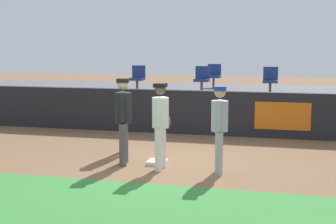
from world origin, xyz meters
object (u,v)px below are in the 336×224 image
seat_front_right (270,79)px  player_coach_visitor (220,123)px  seat_front_left (138,77)px  player_runner_visitor (123,111)px  seat_back_center (214,74)px  first_base (157,162)px  player_umpire (123,115)px  seat_front_center (202,78)px  player_fielder_home (161,120)px

seat_front_right → player_coach_visitor: bearing=-99.1°
seat_front_left → player_runner_visitor: bearing=-77.2°
seat_front_right → seat_back_center: same height
player_coach_visitor → seat_back_center: (-1.13, 7.21, 0.52)m
first_base → player_umpire: (-0.70, -0.17, 1.04)m
player_umpire → seat_front_center: bearing=158.6°
player_coach_visitor → seat_front_right: bearing=165.8°
seat_front_center → seat_back_center: bearing=86.0°
player_fielder_home → first_base: bearing=-153.7°
player_fielder_home → seat_back_center: (0.08, 7.18, 0.51)m
player_umpire → seat_back_center: seat_back_center is taller
first_base → player_coach_visitor: size_ratio=0.23×
player_coach_visitor → player_umpire: player_umpire is taller
seat_front_right → seat_back_center: 2.68m
player_runner_visitor → seat_back_center: 6.15m
player_fielder_home → seat_front_center: size_ratio=2.13×
player_coach_visitor → seat_front_right: size_ratio=2.09×
first_base → seat_front_left: size_ratio=0.48×
seat_back_center → seat_front_center: same height
player_runner_visitor → player_umpire: size_ratio=0.94×
player_fielder_home → seat_front_center: (-0.04, 5.38, 0.50)m
player_fielder_home → player_coach_visitor: bearing=89.1°
seat_front_left → seat_front_center: 2.14m
player_fielder_home → seat_front_left: bearing=-157.4°
seat_front_right → seat_front_center: same height
player_coach_visitor → player_umpire: bearing=-101.6°
player_runner_visitor → player_umpire: bearing=-1.1°
first_base → player_runner_visitor: (-1.04, 0.81, 0.97)m
player_runner_visitor → player_coach_visitor: 2.72m
player_umpire → seat_front_left: seat_front_left is taller
seat_back_center → seat_front_center: size_ratio=1.00×
seat_front_right → seat_back_center: (-1.99, 1.80, 0.00)m
seat_back_center → player_coach_visitor: bearing=-81.1°
first_base → seat_front_right: seat_front_right is taller
player_runner_visitor → player_coach_visitor: player_coach_visitor is taller
player_fielder_home → seat_front_right: size_ratio=2.13×
first_base → player_coach_visitor: bearing=-16.2°
player_runner_visitor → player_umpire: 1.04m
player_umpire → seat_back_center: 7.05m
player_umpire → seat_front_right: 5.97m
player_coach_visitor → seat_front_center: (-1.25, 5.41, 0.52)m
player_umpire → seat_front_right: size_ratio=2.21×
player_umpire → seat_front_center: 5.26m
player_fielder_home → seat_front_center: bearing=-179.0°
player_runner_visitor → player_coach_visitor: size_ratio=0.99×
player_runner_visitor → first_base: bearing=31.6°
first_base → seat_front_right: (2.25, 5.00, 1.50)m
player_fielder_home → seat_front_center: 5.40m
player_runner_visitor → player_umpire: player_umpire is taller
player_fielder_home → player_umpire: (-0.88, 0.20, 0.04)m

